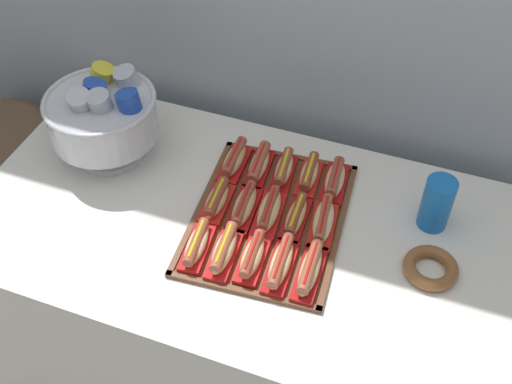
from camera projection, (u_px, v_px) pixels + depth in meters
The scene contains 22 objects.
ground_plane at pixel (244, 359), 2.28m from camera, with size 10.00×10.00×0.00m, color gray.
buffet_table at pixel (242, 296), 2.00m from camera, with size 1.51×0.82×0.75m.
floor_vase at pixel (10, 199), 2.42m from camera, with size 0.60×0.60×1.22m.
serving_tray at pixel (269, 218), 1.75m from camera, with size 0.44×0.55×0.01m.
hot_dog_0 at pixel (197, 245), 1.64m from camera, with size 0.08×0.17×0.06m.
hot_dog_1 at pixel (224, 251), 1.63m from camera, with size 0.08×0.18×0.06m.
hot_dog_2 at pixel (252, 257), 1.61m from camera, with size 0.07×0.16×0.06m.
hot_dog_3 at pixel (281, 264), 1.60m from camera, with size 0.07×0.18×0.06m.
hot_dog_4 at pixel (310, 270), 1.59m from camera, with size 0.07×0.19×0.06m.
hot_dog_5 at pixel (217, 200), 1.75m from camera, with size 0.07×0.16×0.06m.
hot_dog_6 at pixel (243, 206), 1.74m from camera, with size 0.08×0.18×0.06m.
hot_dog_7 at pixel (269, 212), 1.73m from camera, with size 0.08×0.18×0.06m.
hot_dog_8 at pixel (296, 217), 1.71m from camera, with size 0.06×0.17×0.06m.
hot_dog_9 at pixel (323, 222), 1.70m from camera, with size 0.09×0.18×0.06m.
hot_dog_10 at pixel (234, 160), 1.86m from camera, with size 0.07×0.17×0.06m.
hot_dog_11 at pixel (259, 165), 1.85m from camera, with size 0.07×0.17×0.06m.
hot_dog_12 at pixel (284, 170), 1.83m from camera, with size 0.07×0.16×0.06m.
hot_dog_13 at pixel (309, 175), 1.82m from camera, with size 0.07×0.16×0.06m.
hot_dog_14 at pixel (335, 180), 1.81m from camera, with size 0.08×0.17×0.06m.
punch_bowl at pixel (104, 115), 1.84m from camera, with size 0.33×0.33×0.26m.
cup_stack at pixel (437, 204), 1.68m from camera, with size 0.08×0.08×0.16m.
donut at pixel (431, 268), 1.61m from camera, with size 0.14×0.14×0.03m.
Camera 1 is at (0.44, -1.06, 2.06)m, focal length 44.52 mm.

